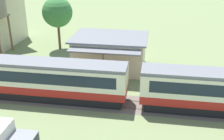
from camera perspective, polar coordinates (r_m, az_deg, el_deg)
name	(u,v)px	position (r m, az deg, el deg)	size (l,w,h in m)	color
passenger_train	(137,84)	(26.60, 5.01, -2.95)	(85.41, 2.85, 4.00)	#AD1E19
railway_track	(159,107)	(27.62, 9.51, -7.37)	(146.86, 3.60, 0.04)	#665B51
station_building	(110,52)	(35.14, -0.43, 3.64)	(9.21, 8.00, 4.18)	beige
yard_tree_1	(57,12)	(42.27, -11.04, 11.42)	(4.39, 4.39, 7.77)	brown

